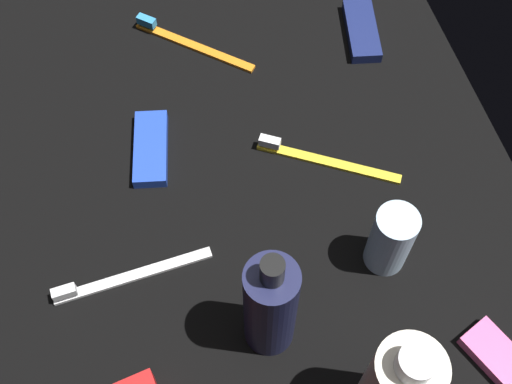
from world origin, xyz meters
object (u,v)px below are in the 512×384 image
Objects in this scene: toothbrush_yellow at (320,158)px; snack_bar_navy at (362,31)px; toothbrush_orange at (187,42)px; lotion_bottle at (270,306)px; toothbrush_white at (123,277)px; deodorant_stick at (391,240)px; snack_bar_blue at (151,148)px; snack_bar_pink at (508,368)px.

toothbrush_yellow is 21.80cm from snack_bar_navy.
toothbrush_orange is 24.02cm from snack_bar_navy.
toothbrush_orange and toothbrush_yellow have the same top height.
snack_bar_navy is at bearing -32.42° from toothbrush_yellow.
lotion_bottle is 1.00× the size of toothbrush_white.
lotion_bottle is 44.93cm from snack_bar_navy.
toothbrush_white is at bearing 55.22° from lotion_bottle.
deodorant_stick is 29.59cm from toothbrush_white.
deodorant_stick is at bearing -120.82° from snack_bar_blue.
deodorant_stick reaches higher than snack_bar_navy.
toothbrush_white is 1.73× the size of snack_bar_pink.
snack_bar_navy is (47.78, -0.38, 0.00)cm from snack_bar_pink.
toothbrush_white is 1.73× the size of snack_bar_navy.
toothbrush_yellow is at bearing -152.04° from toothbrush_orange.
toothbrush_orange is at bearing 90.65° from snack_bar_navy.
deodorant_stick is 17.62cm from snack_bar_pink.
snack_bar_blue is at bearing 17.63° from snack_bar_pink.
snack_bar_navy is (32.62, -8.43, -3.95)cm from deodorant_stick.
toothbrush_yellow is 31.48cm from snack_bar_pink.
toothbrush_yellow is at bearing -69.57° from toothbrush_white.
deodorant_stick is 31.21cm from snack_bar_blue.
snack_bar_pink is at bearing -169.85° from snack_bar_navy.
toothbrush_yellow is 20.81cm from snack_bar_blue.
snack_bar_blue is (20.67, 23.04, -3.95)cm from deodorant_stick.
lotion_bottle is 1.74× the size of snack_bar_pink.
toothbrush_orange is 17.90cm from snack_bar_blue.
toothbrush_white is (-32.12, 13.71, 0.00)cm from toothbrush_orange.
lotion_bottle reaches higher than snack_bar_navy.
lotion_bottle is at bearing 149.15° from toothbrush_yellow.
toothbrush_yellow reaches higher than snack_bar_blue.
lotion_bottle reaches higher than toothbrush_yellow.
lotion_bottle is at bearing 158.98° from snack_bar_navy.
deodorant_stick reaches higher than toothbrush_yellow.
deodorant_stick is 0.90× the size of snack_bar_blue.
snack_bar_pink is (-19.81, -36.99, 0.14)cm from toothbrush_white.
snack_bar_navy is at bearing -99.96° from toothbrush_orange.
snack_bar_pink is 47.44cm from snack_bar_blue.
lotion_bottle is at bearing -179.45° from toothbrush_orange.
toothbrush_white is 27.40cm from toothbrush_yellow.
lotion_bottle is 18.68cm from toothbrush_white.
deodorant_stick is 33.92cm from snack_bar_navy.
snack_bar_pink is (-51.93, -23.28, 0.14)cm from toothbrush_orange.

